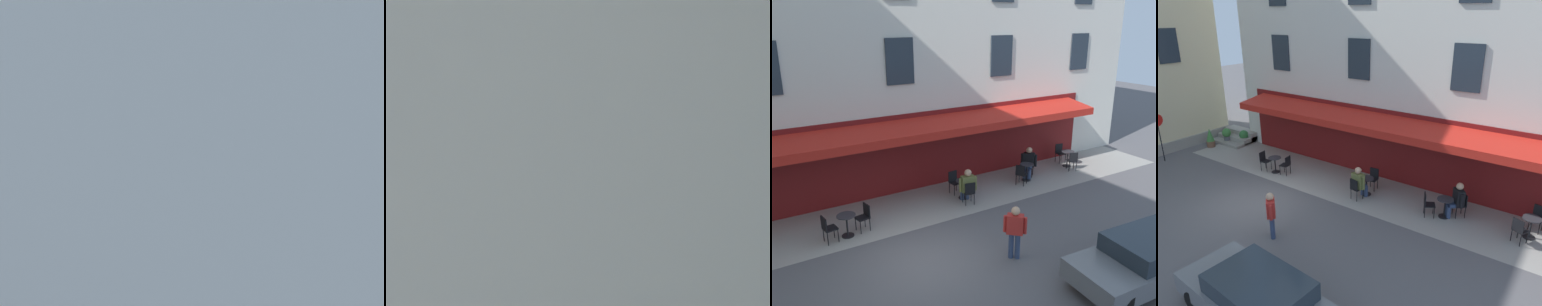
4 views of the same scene
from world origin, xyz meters
TOP-DOWN VIEW (x-y plane):
  - ground_plane at (0.00, 0.00)m, footprint 70.00×70.00m
  - sidewalk_cafe_terrace at (-3.25, -3.40)m, footprint 20.50×3.20m
  - cafe_building_facade at (-4.00, -9.49)m, footprint 20.00×10.70m
  - back_alley_steps at (6.60, -4.59)m, footprint 2.40×1.75m
  - cafe_table_near_entrance at (-9.44, -3.67)m, footprint 0.60×0.60m
  - cafe_chair_black_back_row at (-9.18, -3.09)m, footprint 0.53×0.53m
  - cafe_chair_black_corner_right at (-9.54, -4.29)m, footprint 0.46×0.46m
  - cafe_table_mid_terrace at (-6.61, -3.29)m, footprint 0.60×0.60m
  - cafe_chair_black_corner_left at (-6.05, -2.99)m, footprint 0.54×0.54m
  - cafe_chair_black_near_door at (-7.09, -3.70)m, footprint 0.56×0.56m
  - cafe_table_streetside at (-3.31, -3.13)m, footprint 0.60×0.60m
  - cafe_chair_black_by_window at (-3.19, -2.51)m, footprint 0.47×0.47m
  - cafe_chair_black_under_awning at (-3.25, -3.76)m, footprint 0.44×0.44m
  - cafe_table_far_end at (1.42, -2.56)m, footprint 0.60×0.60m
  - cafe_chair_black_facing_street at (2.05, -2.47)m, footprint 0.45×0.45m
  - cafe_chair_black_kerbside at (0.80, -2.68)m, footprint 0.47×0.47m
  - seated_patron_in_black at (-6.93, -3.55)m, footprint 0.69×0.67m
  - seated_companion_in_olive at (-3.23, -2.73)m, footprint 0.71×0.64m
  - walking_pedestrian_in_red at (-2.38, 1.23)m, footprint 0.53×0.52m
  - no_parking_sign at (7.05, -0.31)m, footprint 0.16×0.58m
  - potted_plant_mid_terrace at (5.91, -4.44)m, footprint 0.53×0.53m
  - potted_plant_entrance_left at (6.98, -2.97)m, footprint 0.45×0.45m
  - potted_plant_entrance_right at (6.82, -3.95)m, footprint 0.51×0.51m
  - parked_car_grey at (-4.72, 3.92)m, footprint 4.41×2.07m

SIDE VIEW (x-z plane):
  - ground_plane at x=0.00m, z-range 0.00..0.00m
  - sidewalk_cafe_terrace at x=-3.25m, z-range 0.00..0.01m
  - back_alley_steps at x=6.60m, z-range -0.06..0.54m
  - potted_plant_mid_terrace at x=5.91m, z-range 0.03..0.81m
  - potted_plant_entrance_right at x=6.82m, z-range 0.06..0.92m
  - cafe_table_near_entrance at x=-9.44m, z-range 0.12..0.87m
  - cafe_table_mid_terrace at x=-6.61m, z-range 0.12..0.87m
  - cafe_table_streetside at x=-3.31m, z-range 0.12..0.87m
  - cafe_table_far_end at x=1.42m, z-range 0.12..0.87m
  - potted_plant_entrance_left at x=6.98m, z-range -0.01..1.06m
  - cafe_chair_black_back_row at x=-9.18m, z-range 0.09..1.00m
  - cafe_chair_black_corner_right at x=-9.54m, z-range 0.09..1.00m
  - cafe_chair_black_corner_left at x=-6.05m, z-range 0.09..1.00m
  - cafe_chair_black_near_door at x=-7.09m, z-range 0.09..1.00m
  - cafe_chair_black_by_window at x=-3.19m, z-range 0.09..1.00m
  - cafe_chair_black_under_awning at x=-3.25m, z-range 0.09..1.00m
  - cafe_chair_black_facing_street at x=2.05m, z-range 0.09..1.00m
  - cafe_chair_black_kerbside at x=0.80m, z-range 0.09..1.00m
  - parked_car_grey at x=-4.72m, z-range 0.05..1.38m
  - seated_patron_in_black at x=-6.93m, z-range 0.04..1.41m
  - seated_companion_in_olive at x=-3.23m, z-range 0.04..1.41m
  - walking_pedestrian_in_red at x=-2.38m, z-range 0.14..1.79m
  - no_parking_sign at x=7.05m, z-range 0.49..3.09m
  - cafe_building_facade at x=-4.00m, z-range -0.01..14.99m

